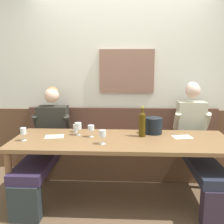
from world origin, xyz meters
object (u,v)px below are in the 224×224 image
object	(u,v)px
dining_table	(121,145)
water_tumbler_right	(75,128)
wine_glass_mid_left	(91,128)
wine_glass_center_rear	(23,132)
wall_bench	(122,156)
person_center_left_seat	(46,141)
wine_bottle_amber_mid	(142,123)
wine_glass_mid_right	(78,127)
ice_bucket	(153,126)
wine_glass_right_end	(103,134)
person_center_right_seat	(197,139)

from	to	relation	value
dining_table	water_tumbler_right	xyz separation A→B (m)	(-0.56, 0.27, 0.12)
dining_table	wine_glass_mid_left	xyz separation A→B (m)	(-0.34, 0.07, 0.18)
dining_table	wine_glass_center_rear	distance (m)	1.07
wall_bench	dining_table	bearing A→B (deg)	-90.00
person_center_left_seat	wine_bottle_amber_mid	distance (m)	1.25
wine_glass_mid_left	water_tumbler_right	size ratio (longest dim) A/B	1.46
dining_table	wine_glass_mid_right	distance (m)	0.55
ice_bucket	water_tumbler_right	size ratio (longest dim) A/B	2.21
wine_glass_center_rear	ice_bucket	bearing A→B (deg)	14.47
person_center_left_seat	wine_glass_right_end	bearing A→B (deg)	-34.29
wine_glass_mid_right	wine_glass_right_end	distance (m)	0.45
wine_glass_right_end	water_tumbler_right	size ratio (longest dim) A/B	1.58
ice_bucket	wine_bottle_amber_mid	size ratio (longest dim) A/B	0.59
wine_glass_mid_left	dining_table	bearing A→B (deg)	-11.67
person_center_left_seat	ice_bucket	distance (m)	1.36
ice_bucket	water_tumbler_right	bearing A→B (deg)	178.99
ice_bucket	wine_bottle_amber_mid	world-z (taller)	wine_bottle_amber_mid
person_center_right_seat	dining_table	bearing A→B (deg)	-158.92
wine_glass_center_rear	wine_glass_right_end	xyz separation A→B (m)	(0.86, -0.07, 0.00)
wine_glass_center_rear	water_tumbler_right	world-z (taller)	wine_glass_center_rear
wine_glass_center_rear	wine_bottle_amber_mid	bearing A→B (deg)	10.15
person_center_right_seat	wine_glass_center_rear	world-z (taller)	person_center_right_seat
dining_table	wine_glass_right_end	size ratio (longest dim) A/B	16.30
wall_bench	water_tumbler_right	size ratio (longest dim) A/B	29.03
wall_bench	wine_glass_center_rear	world-z (taller)	wall_bench
wine_bottle_amber_mid	wine_glass_center_rear	world-z (taller)	wine_bottle_amber_mid
wine_glass_mid_right	wall_bench	bearing A→B (deg)	48.67
wall_bench	wine_glass_mid_right	xyz separation A→B (m)	(-0.50, -0.57, 0.56)
dining_table	ice_bucket	bearing A→B (deg)	33.64
wall_bench	dining_table	xyz separation A→B (m)	(0.00, -0.71, 0.39)
person_center_left_seat	wine_glass_center_rear	size ratio (longest dim) A/B	9.05
wall_bench	water_tumbler_right	world-z (taller)	wall_bench
person_center_left_seat	wine_glass_center_rear	distance (m)	0.52
person_center_left_seat	ice_bucket	xyz separation A→B (m)	(1.34, -0.08, 0.23)
dining_table	person_center_right_seat	xyz separation A→B (m)	(0.93, 0.36, -0.02)
person_center_left_seat	wine_glass_mid_left	size ratio (longest dim) A/B	9.56
water_tumbler_right	wine_glass_mid_right	bearing A→B (deg)	-65.78
ice_bucket	wine_glass_center_rear	world-z (taller)	ice_bucket
person_center_right_seat	wine_glass_mid_right	bearing A→B (deg)	-171.35
ice_bucket	wine_glass_right_end	size ratio (longest dim) A/B	1.40
dining_table	wine_glass_right_end	bearing A→B (deg)	-135.62
wine_glass_mid_right	wine_glass_center_rear	bearing A→B (deg)	-154.85
dining_table	person_center_right_seat	size ratio (longest dim) A/B	1.81
person_center_right_seat	ice_bucket	size ratio (longest dim) A/B	6.45
person_center_left_seat	ice_bucket	size ratio (longest dim) A/B	6.29
wall_bench	wine_glass_mid_right	world-z (taller)	wall_bench
wine_bottle_amber_mid	wine_glass_center_rear	xyz separation A→B (m)	(-1.29, -0.23, -0.05)
wall_bench	wine_bottle_amber_mid	size ratio (longest dim) A/B	7.69
dining_table	wine_glass_mid_left	bearing A→B (deg)	168.33
wine_glass_mid_left	wine_glass_mid_right	distance (m)	0.17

